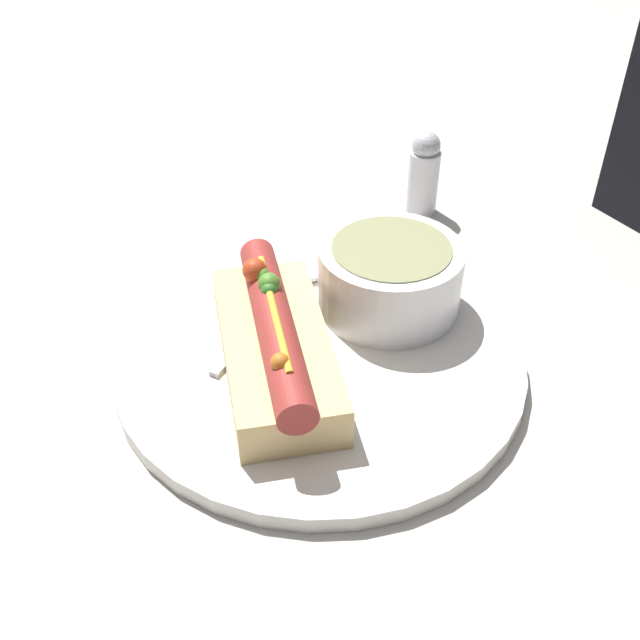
# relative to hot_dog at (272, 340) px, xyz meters

# --- Properties ---
(ground_plane) EXTENTS (4.00, 4.00, 0.00)m
(ground_plane) POSITION_rel_hot_dog_xyz_m (0.00, 0.03, -0.03)
(ground_plane) COLOR #BCB7AD
(dinner_plate) EXTENTS (0.28, 0.28, 0.01)m
(dinner_plate) POSITION_rel_hot_dog_xyz_m (0.00, 0.03, -0.03)
(dinner_plate) COLOR white
(dinner_plate) RESTS_ON ground_plane
(hot_dog) EXTENTS (0.17, 0.12, 0.06)m
(hot_dog) POSITION_rel_hot_dog_xyz_m (0.00, 0.00, 0.00)
(hot_dog) COLOR #E5C17F
(hot_dog) RESTS_ON dinner_plate
(soup_bowl) EXTENTS (0.10, 0.10, 0.05)m
(soup_bowl) POSITION_rel_hot_dog_xyz_m (-0.01, 0.10, 0.01)
(soup_bowl) COLOR white
(soup_bowl) RESTS_ON dinner_plate
(spoon) EXTENTS (0.09, 0.14, 0.01)m
(spoon) POSITION_rel_hot_dog_xyz_m (-0.07, 0.06, -0.02)
(spoon) COLOR #B7B7BC
(spoon) RESTS_ON dinner_plate
(salt_shaker) EXTENTS (0.03, 0.03, 0.08)m
(salt_shaker) POSITION_rel_hot_dog_xyz_m (-0.13, 0.22, 0.00)
(salt_shaker) COLOR silver
(salt_shaker) RESTS_ON ground_plane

